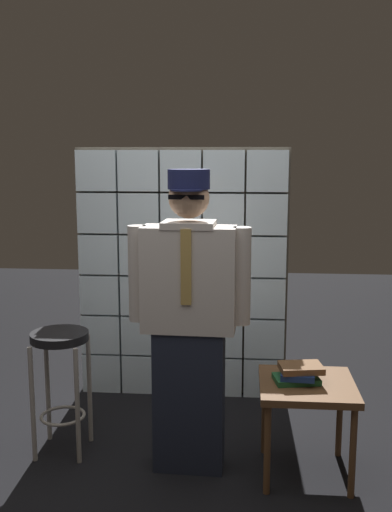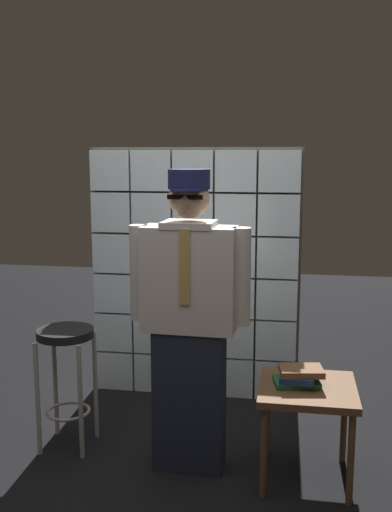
# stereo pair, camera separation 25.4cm
# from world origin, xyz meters

# --- Properties ---
(ground_plane) EXTENTS (12.00, 12.00, 0.00)m
(ground_plane) POSITION_xyz_m (0.00, 0.00, 0.00)
(ground_plane) COLOR black
(glass_block_wall) EXTENTS (1.54, 0.10, 1.84)m
(glass_block_wall) POSITION_xyz_m (0.00, 1.40, 0.90)
(glass_block_wall) COLOR silver
(glass_block_wall) RESTS_ON ground
(standing_person) EXTENTS (0.68, 0.29, 1.70)m
(standing_person) POSITION_xyz_m (0.16, 0.34, 0.88)
(standing_person) COLOR #1E2333
(standing_person) RESTS_ON ground
(bar_stool) EXTENTS (0.34, 0.34, 0.74)m
(bar_stool) POSITION_xyz_m (-0.62, 0.46, 0.55)
(bar_stool) COLOR black
(bar_stool) RESTS_ON ground
(side_table) EXTENTS (0.52, 0.52, 0.54)m
(side_table) POSITION_xyz_m (0.81, 0.32, 0.47)
(side_table) COLOR brown
(side_table) RESTS_ON ground
(book_stack) EXTENTS (0.28, 0.20, 0.10)m
(book_stack) POSITION_xyz_m (0.76, 0.32, 0.59)
(book_stack) COLOR #1E592D
(book_stack) RESTS_ON side_table
(coffee_mug) EXTENTS (0.13, 0.08, 0.09)m
(coffee_mug) POSITION_xyz_m (0.76, 0.37, 0.59)
(coffee_mug) COLOR silver
(coffee_mug) RESTS_ON side_table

